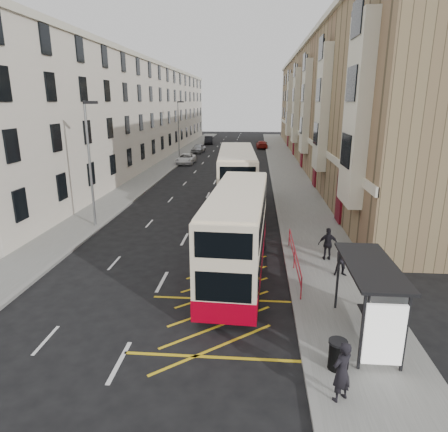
# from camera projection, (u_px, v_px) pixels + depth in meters

# --- Properties ---
(ground) EXTENTS (200.00, 200.00, 0.00)m
(ground) POSITION_uv_depth(u_px,v_px,m) (137.00, 328.00, 14.81)
(ground) COLOR black
(ground) RESTS_ON ground
(pavement_right) EXTENTS (4.00, 120.00, 0.15)m
(pavement_right) POSITION_uv_depth(u_px,v_px,m) (291.00, 179.00, 42.90)
(pavement_right) COLOR slate
(pavement_right) RESTS_ON ground
(pavement_left) EXTENTS (3.00, 120.00, 0.15)m
(pavement_left) POSITION_uv_depth(u_px,v_px,m) (149.00, 177.00, 44.11)
(pavement_left) COLOR slate
(pavement_left) RESTS_ON ground
(kerb_right) EXTENTS (0.25, 120.00, 0.15)m
(kerb_right) POSITION_uv_depth(u_px,v_px,m) (272.00, 179.00, 43.06)
(kerb_right) COLOR gray
(kerb_right) RESTS_ON ground
(kerb_left) EXTENTS (0.25, 120.00, 0.15)m
(kerb_left) POSITION_uv_depth(u_px,v_px,m) (163.00, 177.00, 43.99)
(kerb_left) COLOR gray
(kerb_left) RESTS_ON ground
(road_markings) EXTENTS (10.00, 110.00, 0.01)m
(road_markings) POSITION_uv_depth(u_px,v_px,m) (227.00, 159.00, 57.91)
(road_markings) COLOR silver
(road_markings) RESTS_ON ground
(terrace_right) EXTENTS (10.75, 79.00, 15.25)m
(terrace_right) POSITION_uv_depth(u_px,v_px,m) (335.00, 106.00, 55.03)
(terrace_right) COLOR #8F7853
(terrace_right) RESTS_ON ground
(terrace_left) EXTENTS (9.18, 79.00, 13.25)m
(terrace_left) POSITION_uv_depth(u_px,v_px,m) (135.00, 113.00, 57.63)
(terrace_left) COLOR silver
(terrace_left) RESTS_ON ground
(bus_shelter) EXTENTS (1.65, 4.25, 2.70)m
(bus_shelter) POSITION_uv_depth(u_px,v_px,m) (377.00, 289.00, 13.20)
(bus_shelter) COLOR black
(bus_shelter) RESTS_ON pavement_right
(guard_railing) EXTENTS (0.06, 6.56, 1.01)m
(guard_railing) POSITION_uv_depth(u_px,v_px,m) (295.00, 255.00, 19.60)
(guard_railing) COLOR #AB1C2A
(guard_railing) RESTS_ON pavement_right
(street_lamp_near) EXTENTS (0.93, 0.18, 8.00)m
(street_lamp_near) POSITION_uv_depth(u_px,v_px,m) (90.00, 158.00, 25.52)
(street_lamp_near) COLOR gray
(street_lamp_near) RESTS_ON pavement_left
(street_lamp_far) EXTENTS (0.93, 0.18, 8.00)m
(street_lamp_far) POSITION_uv_depth(u_px,v_px,m) (179.00, 128.00, 54.25)
(street_lamp_far) COLOR gray
(street_lamp_far) RESTS_ON pavement_left
(double_decker_front) EXTENTS (2.90, 10.57, 4.18)m
(double_decker_front) POSITION_uv_depth(u_px,v_px,m) (238.00, 232.00, 18.95)
(double_decker_front) COLOR #FFEBC8
(double_decker_front) RESTS_ON ground
(double_decker_rear) EXTENTS (3.34, 11.71, 4.62)m
(double_decker_rear) POSITION_uv_depth(u_px,v_px,m) (237.00, 179.00, 30.61)
(double_decker_rear) COLOR #FFEBC8
(double_decker_rear) RESTS_ON ground
(litter_bin) EXTENTS (0.59, 0.59, 0.97)m
(litter_bin) POSITION_uv_depth(u_px,v_px,m) (337.00, 354.00, 12.23)
(litter_bin) COLOR black
(litter_bin) RESTS_ON pavement_right
(pedestrian_near) EXTENTS (0.78, 0.73, 1.79)m
(pedestrian_near) POSITION_uv_depth(u_px,v_px,m) (342.00, 372.00, 10.84)
(pedestrian_near) COLOR black
(pedestrian_near) RESTS_ON pavement_right
(pedestrian_mid) EXTENTS (0.81, 0.64, 1.63)m
(pedestrian_mid) POSITION_uv_depth(u_px,v_px,m) (343.00, 260.00, 18.72)
(pedestrian_mid) COLOR black
(pedestrian_mid) RESTS_ON pavement_right
(pedestrian_far) EXTENTS (1.01, 0.44, 1.72)m
(pedestrian_far) POSITION_uv_depth(u_px,v_px,m) (328.00, 244.00, 20.65)
(pedestrian_far) COLOR black
(pedestrian_far) RESTS_ON pavement_right
(white_van) EXTENTS (2.26, 4.83, 1.34)m
(white_van) POSITION_uv_depth(u_px,v_px,m) (186.00, 159.00, 53.65)
(white_van) COLOR white
(white_van) RESTS_ON ground
(car_silver) EXTENTS (2.22, 4.47, 1.47)m
(car_silver) POSITION_uv_depth(u_px,v_px,m) (198.00, 148.00, 65.09)
(car_silver) COLOR #A5A8AD
(car_silver) RESTS_ON ground
(car_dark) EXTENTS (2.00, 4.65, 1.49)m
(car_dark) POSITION_uv_depth(u_px,v_px,m) (209.00, 140.00, 78.74)
(car_dark) COLOR black
(car_dark) RESTS_ON ground
(car_red) EXTENTS (2.11, 4.73, 1.35)m
(car_red) POSITION_uv_depth(u_px,v_px,m) (262.00, 145.00, 71.28)
(car_red) COLOR maroon
(car_red) RESTS_ON ground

